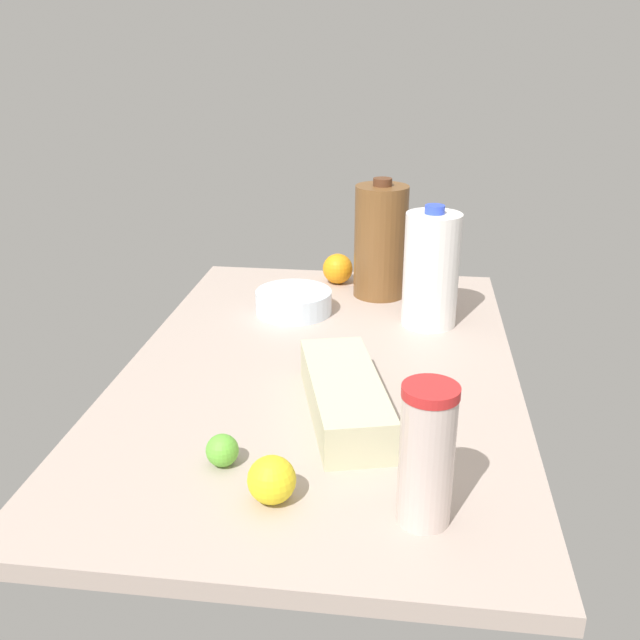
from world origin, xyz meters
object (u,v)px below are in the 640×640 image
Objects in this scene: chocolate_milk_jug at (381,241)px; lemon_near_front at (272,480)px; egg_carton at (345,396)px; tumbler_cup at (427,455)px; milk_jug at (431,270)px; mixing_bowl at (294,302)px; orange_beside_bowl at (338,269)px; lime_loose at (222,450)px.

lemon_near_front is (-86.18, 10.51, -10.30)cm from chocolate_milk_jug.
tumbler_cup is at bearing -168.49° from egg_carton.
milk_jug is at bearing -145.88° from chocolate_milk_jug.
chocolate_milk_jug is (14.69, -19.14, 11.10)cm from mixing_bowl.
orange_beside_bowl is 86.10cm from lime_loose.
tumbler_cup is at bearing -93.94° from lemon_near_front.
milk_jug is 72.74cm from lemon_near_front.
tumbler_cup is 88.31cm from chocolate_milk_jug.
tumbler_cup reaches higher than lemon_near_front.
tumbler_cup is at bearing -173.21° from chocolate_milk_jug.
milk_jug is 0.93× the size of chocolate_milk_jug.
lemon_near_front reaches higher than mixing_bowl.
orange_beside_bowl reaches higher than egg_carton.
lime_loose is (-85.67, 8.48, -1.40)cm from orange_beside_bowl.
orange_beside_bowl is at bearing 12.81° from tumbler_cup.
orange_beside_bowl is (93.50, 0.65, 0.47)cm from lemon_near_front.
chocolate_milk_jug reaches higher than orange_beside_bowl.
lime_loose is (-17.36, 16.87, -1.10)cm from egg_carton.
tumbler_cup is 0.69× the size of chocolate_milk_jug.
lemon_near_front is at bearing 173.05° from chocolate_milk_jug.
milk_jug is 3.93× the size of lemon_near_front.
tumbler_cup is at bearing 178.78° from milk_jug.
milk_jug is at bearing -1.22° from tumbler_cup.
egg_carton reaches higher than lime_loose.
tumbler_cup is 70.08cm from milk_jug.
tumbler_cup is (-72.93, -29.57, 7.48)cm from mixing_bowl.
orange_beside_bowl reaches higher than lime_loose.
egg_carton is 1.13× the size of chocolate_milk_jug.
lemon_near_front is at bearing -130.63° from lime_loose.
lime_loose is at bearing 152.55° from milk_jug.
milk_jug reaches higher than mixing_bowl.
lime_loose is (7.83, 9.12, -0.93)cm from lemon_near_front.
egg_carton is at bearing -44.18° from lime_loose.
milk_jug is (70.02, -1.49, 2.61)cm from tumbler_cup.
lime_loose is (9.27, 30.07, -7.60)cm from tumbler_cup.
milk_jug reaches higher than tumbler_cup.
mixing_bowl is 3.53× the size of lime_loose.
milk_jug is 5.38× the size of lime_loose.
egg_carton is 49.12cm from mixing_bowl.
lemon_near_front is at bearing 161.88° from milk_jug.
mixing_bowl is 0.61× the size of chocolate_milk_jug.
chocolate_milk_jug is at bearing -123.28° from orange_beside_bowl.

